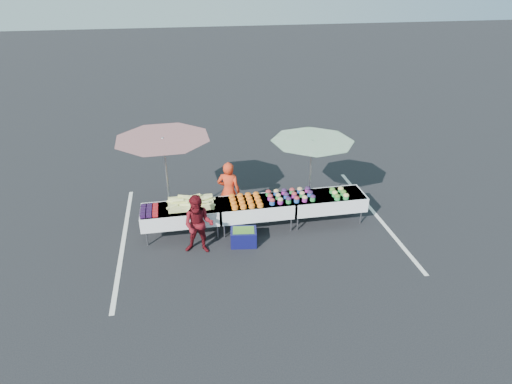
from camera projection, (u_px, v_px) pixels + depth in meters
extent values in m
plane|color=black|center=(256.00, 227.00, 10.64)|extent=(80.00, 80.00, 0.00)
cube|color=silver|center=(123.00, 241.00, 10.13)|extent=(0.10, 5.00, 0.00)
cube|color=silver|center=(376.00, 215.00, 11.15)|extent=(0.10, 5.00, 0.00)
cube|color=white|center=(181.00, 209.00, 10.01)|extent=(1.80, 0.75, 0.04)
cube|color=white|center=(181.00, 215.00, 10.09)|extent=(1.86, 0.81, 0.36)
cylinder|color=slate|center=(147.00, 238.00, 9.88)|extent=(0.04, 0.04, 0.39)
cylinder|color=slate|center=(148.00, 225.00, 10.39)|extent=(0.04, 0.04, 0.39)
cylinder|color=slate|center=(218.00, 231.00, 10.14)|extent=(0.04, 0.04, 0.39)
cylinder|color=slate|center=(215.00, 218.00, 10.65)|extent=(0.04, 0.04, 0.39)
cube|color=white|center=(256.00, 202.00, 10.30)|extent=(1.80, 0.75, 0.04)
cube|color=white|center=(256.00, 208.00, 10.38)|extent=(1.86, 0.81, 0.36)
cylinder|color=slate|center=(224.00, 230.00, 10.16)|extent=(0.04, 0.04, 0.39)
cylinder|color=slate|center=(222.00, 218.00, 10.68)|extent=(0.04, 0.04, 0.39)
cylinder|color=slate|center=(291.00, 224.00, 10.43)|extent=(0.04, 0.04, 0.39)
cylinder|color=slate|center=(285.00, 212.00, 10.94)|extent=(0.04, 0.04, 0.39)
cube|color=white|center=(327.00, 195.00, 10.59)|extent=(1.80, 0.75, 0.04)
cube|color=white|center=(327.00, 201.00, 10.66)|extent=(1.86, 0.81, 0.36)
cylinder|color=slate|center=(298.00, 223.00, 10.45)|extent=(0.04, 0.04, 0.39)
cylinder|color=slate|center=(291.00, 211.00, 10.96)|extent=(0.04, 0.04, 0.39)
cylinder|color=slate|center=(361.00, 217.00, 10.71)|extent=(0.04, 0.04, 0.39)
cylinder|color=slate|center=(352.00, 205.00, 11.23)|extent=(0.04, 0.04, 0.39)
cube|color=black|center=(143.00, 216.00, 9.61)|extent=(0.12, 0.12, 0.08)
cube|color=black|center=(143.00, 213.00, 9.74)|extent=(0.12, 0.12, 0.08)
cube|color=black|center=(143.00, 210.00, 9.86)|extent=(0.12, 0.12, 0.08)
cube|color=black|center=(143.00, 207.00, 9.98)|extent=(0.12, 0.12, 0.08)
cube|color=black|center=(149.00, 215.00, 9.64)|extent=(0.12, 0.12, 0.08)
cube|color=black|center=(149.00, 212.00, 9.76)|extent=(0.12, 0.12, 0.08)
cube|color=black|center=(149.00, 209.00, 9.88)|extent=(0.12, 0.12, 0.08)
cube|color=black|center=(150.00, 206.00, 10.00)|extent=(0.12, 0.12, 0.08)
cube|color=maroon|center=(155.00, 215.00, 9.66)|extent=(0.12, 0.12, 0.08)
cube|color=maroon|center=(155.00, 211.00, 9.78)|extent=(0.12, 0.12, 0.08)
cube|color=maroon|center=(155.00, 208.00, 9.90)|extent=(0.12, 0.12, 0.08)
cube|color=maroon|center=(156.00, 206.00, 10.02)|extent=(0.12, 0.12, 0.08)
cube|color=#CBD06B|center=(191.00, 203.00, 10.05)|extent=(1.05, 0.55, 0.14)
cylinder|color=#CBD06B|center=(203.00, 198.00, 10.22)|extent=(0.27, 0.09, 0.10)
cylinder|color=#CBD06B|center=(174.00, 200.00, 9.98)|extent=(0.27, 0.14, 0.07)
cylinder|color=#CBD06B|center=(196.00, 200.00, 9.91)|extent=(0.27, 0.14, 0.09)
cylinder|color=#CBD06B|center=(172.00, 202.00, 9.99)|extent=(0.27, 0.15, 0.10)
cylinder|color=#CBD06B|center=(183.00, 202.00, 9.93)|extent=(0.27, 0.15, 0.08)
cylinder|color=#CBD06B|center=(189.00, 198.00, 10.03)|extent=(0.27, 0.10, 0.10)
cylinder|color=#CBD06B|center=(189.00, 201.00, 9.92)|extent=(0.27, 0.07, 0.08)
cylinder|color=#CBD06B|center=(185.00, 205.00, 9.84)|extent=(0.27, 0.14, 0.09)
cylinder|color=#CBD06B|center=(183.00, 196.00, 10.15)|extent=(0.27, 0.12, 0.08)
cylinder|color=#CBD06B|center=(210.00, 198.00, 10.19)|extent=(0.27, 0.16, 0.08)
cylinder|color=#CBD06B|center=(177.00, 201.00, 9.92)|extent=(0.27, 0.11, 0.07)
cylinder|color=#CBD06B|center=(188.00, 207.00, 9.82)|extent=(0.27, 0.10, 0.07)
cylinder|color=#CBD06B|center=(195.00, 196.00, 10.14)|extent=(0.27, 0.12, 0.08)
cylinder|color=#CBD06B|center=(172.00, 207.00, 9.75)|extent=(0.27, 0.15, 0.08)
cylinder|color=#CBD06B|center=(176.00, 199.00, 9.98)|extent=(0.27, 0.10, 0.08)
cylinder|color=#CBD06B|center=(200.00, 201.00, 10.01)|extent=(0.27, 0.16, 0.10)
cylinder|color=#CBD06B|center=(178.00, 200.00, 9.88)|extent=(0.27, 0.12, 0.09)
cylinder|color=#CBD06B|center=(203.00, 202.00, 9.84)|extent=(0.27, 0.09, 0.07)
cylinder|color=#CBD06B|center=(206.00, 204.00, 9.90)|extent=(0.27, 0.10, 0.09)
cylinder|color=#CBD06B|center=(202.00, 203.00, 9.95)|extent=(0.27, 0.12, 0.09)
cylinder|color=#CBD06B|center=(194.00, 197.00, 10.25)|extent=(0.27, 0.10, 0.08)
cylinder|color=#CBD06B|center=(207.00, 198.00, 10.05)|extent=(0.27, 0.14, 0.10)
cylinder|color=#CBD06B|center=(203.00, 197.00, 10.26)|extent=(0.27, 0.12, 0.07)
cylinder|color=#CBD06B|center=(201.00, 198.00, 10.23)|extent=(0.27, 0.07, 0.10)
cylinder|color=#CBD06B|center=(209.00, 205.00, 9.90)|extent=(0.27, 0.09, 0.10)
cube|color=white|center=(194.00, 212.00, 9.78)|extent=(0.30, 0.25, 0.05)
cylinder|color=orange|center=(235.00, 208.00, 9.95)|extent=(0.15, 0.15, 0.05)
ellipsoid|color=#DE480C|center=(235.00, 207.00, 9.93)|extent=(0.15, 0.15, 0.08)
cylinder|color=orange|center=(234.00, 204.00, 10.10)|extent=(0.15, 0.15, 0.05)
ellipsoid|color=#DE480C|center=(234.00, 203.00, 10.09)|extent=(0.15, 0.15, 0.08)
cylinder|color=orange|center=(233.00, 201.00, 10.26)|extent=(0.15, 0.15, 0.05)
ellipsoid|color=#DE480C|center=(233.00, 199.00, 10.24)|extent=(0.15, 0.15, 0.08)
cylinder|color=orange|center=(232.00, 197.00, 10.42)|extent=(0.15, 0.15, 0.05)
ellipsoid|color=#DE480C|center=(232.00, 196.00, 10.40)|extent=(0.15, 0.15, 0.08)
cylinder|color=orange|center=(243.00, 207.00, 9.98)|extent=(0.15, 0.15, 0.05)
ellipsoid|color=#DE480C|center=(243.00, 206.00, 9.96)|extent=(0.15, 0.15, 0.08)
cylinder|color=orange|center=(242.00, 204.00, 10.14)|extent=(0.15, 0.15, 0.05)
ellipsoid|color=#DE480C|center=(242.00, 202.00, 10.12)|extent=(0.15, 0.15, 0.08)
cylinder|color=orange|center=(241.00, 200.00, 10.29)|extent=(0.15, 0.15, 0.05)
ellipsoid|color=#DE480C|center=(241.00, 198.00, 10.27)|extent=(0.15, 0.15, 0.08)
cylinder|color=orange|center=(240.00, 196.00, 10.45)|extent=(0.15, 0.15, 0.05)
ellipsoid|color=#DE480C|center=(240.00, 195.00, 10.43)|extent=(0.15, 0.15, 0.08)
cylinder|color=orange|center=(252.00, 207.00, 10.01)|extent=(0.15, 0.15, 0.05)
ellipsoid|color=#DE480C|center=(252.00, 205.00, 9.99)|extent=(0.15, 0.15, 0.08)
cylinder|color=orange|center=(251.00, 203.00, 10.17)|extent=(0.15, 0.15, 0.05)
ellipsoid|color=#DE480C|center=(251.00, 201.00, 10.15)|extent=(0.15, 0.15, 0.08)
cylinder|color=orange|center=(249.00, 199.00, 10.33)|extent=(0.15, 0.15, 0.05)
ellipsoid|color=#DE480C|center=(249.00, 198.00, 10.31)|extent=(0.15, 0.15, 0.08)
cylinder|color=orange|center=(248.00, 196.00, 10.48)|extent=(0.15, 0.15, 0.05)
ellipsoid|color=#DE480C|center=(248.00, 194.00, 10.46)|extent=(0.15, 0.15, 0.08)
cylinder|color=orange|center=(260.00, 206.00, 10.04)|extent=(0.15, 0.15, 0.05)
ellipsoid|color=#DE480C|center=(260.00, 204.00, 10.03)|extent=(0.15, 0.15, 0.08)
cylinder|color=orange|center=(259.00, 202.00, 10.20)|extent=(0.15, 0.15, 0.05)
ellipsoid|color=#DE480C|center=(259.00, 201.00, 10.18)|extent=(0.15, 0.15, 0.08)
cylinder|color=orange|center=(257.00, 198.00, 10.36)|extent=(0.15, 0.15, 0.05)
ellipsoid|color=#DE480C|center=(257.00, 197.00, 10.34)|extent=(0.15, 0.15, 0.08)
cylinder|color=orange|center=(256.00, 195.00, 10.51)|extent=(0.15, 0.15, 0.05)
ellipsoid|color=#DE480C|center=(256.00, 194.00, 10.49)|extent=(0.15, 0.15, 0.08)
cylinder|color=#244FA8|center=(272.00, 202.00, 10.13)|extent=(0.13, 0.13, 0.10)
ellipsoid|color=maroon|center=(272.00, 200.00, 10.10)|extent=(0.14, 0.14, 0.10)
cylinder|color=#9A2187|center=(270.00, 198.00, 10.32)|extent=(0.13, 0.13, 0.10)
ellipsoid|color=maroon|center=(270.00, 196.00, 10.30)|extent=(0.14, 0.14, 0.10)
cylinder|color=green|center=(268.00, 194.00, 10.51)|extent=(0.13, 0.13, 0.10)
ellipsoid|color=maroon|center=(268.00, 192.00, 10.49)|extent=(0.14, 0.14, 0.10)
cylinder|color=#9A2187|center=(280.00, 202.00, 10.16)|extent=(0.13, 0.13, 0.10)
ellipsoid|color=tan|center=(280.00, 200.00, 10.14)|extent=(0.14, 0.14, 0.10)
cylinder|color=green|center=(278.00, 197.00, 10.36)|extent=(0.13, 0.13, 0.10)
ellipsoid|color=tan|center=(278.00, 195.00, 10.33)|extent=(0.14, 0.14, 0.10)
cylinder|color=#244FA8|center=(276.00, 193.00, 10.55)|extent=(0.13, 0.13, 0.10)
ellipsoid|color=tan|center=(276.00, 191.00, 10.52)|extent=(0.14, 0.14, 0.10)
cylinder|color=green|center=(289.00, 201.00, 10.20)|extent=(0.13, 0.13, 0.10)
ellipsoid|color=black|center=(289.00, 199.00, 10.17)|extent=(0.14, 0.14, 0.10)
cylinder|color=#244FA8|center=(286.00, 197.00, 10.39)|extent=(0.13, 0.13, 0.10)
ellipsoid|color=black|center=(286.00, 194.00, 10.36)|extent=(0.14, 0.14, 0.10)
cylinder|color=#9A2187|center=(284.00, 192.00, 10.58)|extent=(0.13, 0.13, 0.10)
ellipsoid|color=black|center=(284.00, 190.00, 10.55)|extent=(0.14, 0.14, 0.10)
cylinder|color=#244FA8|center=(297.00, 200.00, 10.23)|extent=(0.13, 0.13, 0.10)
ellipsoid|color=maroon|center=(297.00, 198.00, 10.20)|extent=(0.14, 0.14, 0.10)
cylinder|color=#9A2187|center=(294.00, 196.00, 10.42)|extent=(0.13, 0.13, 0.10)
ellipsoid|color=maroon|center=(294.00, 194.00, 10.39)|extent=(0.14, 0.14, 0.10)
cylinder|color=green|center=(292.00, 192.00, 10.61)|extent=(0.13, 0.13, 0.10)
ellipsoid|color=maroon|center=(292.00, 190.00, 10.58)|extent=(0.14, 0.14, 0.10)
cylinder|color=#9A2187|center=(305.00, 200.00, 10.26)|extent=(0.13, 0.13, 0.10)
ellipsoid|color=tan|center=(305.00, 197.00, 10.23)|extent=(0.14, 0.14, 0.10)
cylinder|color=green|center=(302.00, 195.00, 10.45)|extent=(0.13, 0.13, 0.10)
ellipsoid|color=tan|center=(302.00, 193.00, 10.42)|extent=(0.14, 0.14, 0.10)
cylinder|color=#244FA8|center=(300.00, 191.00, 10.64)|extent=(0.13, 0.13, 0.10)
ellipsoid|color=tan|center=(300.00, 189.00, 10.61)|extent=(0.14, 0.14, 0.10)
cylinder|color=green|center=(313.00, 199.00, 10.29)|extent=(0.13, 0.13, 0.10)
ellipsoid|color=black|center=(313.00, 197.00, 10.26)|extent=(0.14, 0.14, 0.10)
cylinder|color=#244FA8|center=(310.00, 195.00, 10.48)|extent=(0.13, 0.13, 0.10)
ellipsoid|color=black|center=(310.00, 192.00, 10.46)|extent=(0.14, 0.14, 0.10)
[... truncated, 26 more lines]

